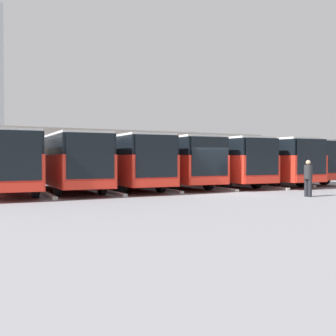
{
  "coord_description": "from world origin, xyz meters",
  "views": [
    {
      "loc": [
        13.52,
        18.6,
        1.88
      ],
      "look_at": [
        0.18,
        -5.56,
        1.28
      ],
      "focal_mm": 45.0,
      "sensor_mm": 36.0,
      "label": 1
    }
  ],
  "objects_px": {
    "bus_4": "(122,160)",
    "pedestrian": "(308,177)",
    "bus_6": "(5,160)",
    "bus_3": "(167,160)",
    "bus_2": "(213,160)",
    "bus_5": "(67,160)",
    "bus_0": "(280,160)",
    "bus_1": "(256,160)"
  },
  "relations": [
    {
      "from": "bus_3",
      "to": "bus_6",
      "type": "height_order",
      "value": "same"
    },
    {
      "from": "bus_1",
      "to": "bus_4",
      "type": "relative_size",
      "value": 1.0
    },
    {
      "from": "bus_5",
      "to": "bus_1",
      "type": "bearing_deg",
      "value": -179.1
    },
    {
      "from": "bus_0",
      "to": "bus_4",
      "type": "xyz_separation_m",
      "value": [
        13.66,
        0.42,
        0.0
      ]
    },
    {
      "from": "bus_0",
      "to": "bus_4",
      "type": "height_order",
      "value": "same"
    },
    {
      "from": "bus_3",
      "to": "bus_1",
      "type": "bearing_deg",
      "value": 176.23
    },
    {
      "from": "pedestrian",
      "to": "bus_2",
      "type": "bearing_deg",
      "value": -4.33
    },
    {
      "from": "bus_1",
      "to": "bus_3",
      "type": "bearing_deg",
      "value": -3.77
    },
    {
      "from": "bus_3",
      "to": "pedestrian",
      "type": "relative_size",
      "value": 6.21
    },
    {
      "from": "bus_0",
      "to": "bus_3",
      "type": "xyz_separation_m",
      "value": [
        10.25,
        0.14,
        0.0
      ]
    },
    {
      "from": "bus_0",
      "to": "pedestrian",
      "type": "xyz_separation_m",
      "value": [
        7.6,
        9.82,
        -0.82
      ]
    },
    {
      "from": "bus_4",
      "to": "pedestrian",
      "type": "relative_size",
      "value": 6.21
    },
    {
      "from": "bus_0",
      "to": "bus_5",
      "type": "bearing_deg",
      "value": 5.16
    },
    {
      "from": "bus_3",
      "to": "bus_2",
      "type": "bearing_deg",
      "value": 177.61
    },
    {
      "from": "bus_2",
      "to": "bus_4",
      "type": "distance_m",
      "value": 6.83
    },
    {
      "from": "bus_4",
      "to": "bus_0",
      "type": "bearing_deg",
      "value": -174.18
    },
    {
      "from": "bus_1",
      "to": "bus_4",
      "type": "xyz_separation_m",
      "value": [
        10.25,
        -0.66,
        0.0
      ]
    },
    {
      "from": "bus_4",
      "to": "pedestrian",
      "type": "height_order",
      "value": "bus_4"
    },
    {
      "from": "bus_0",
      "to": "bus_2",
      "type": "relative_size",
      "value": 1.0
    },
    {
      "from": "bus_3",
      "to": "bus_4",
      "type": "bearing_deg",
      "value": 8.7
    },
    {
      "from": "bus_4",
      "to": "bus_2",
      "type": "bearing_deg",
      "value": -176.85
    },
    {
      "from": "bus_3",
      "to": "bus_4",
      "type": "xyz_separation_m",
      "value": [
        3.42,
        0.28,
        0.0
      ]
    },
    {
      "from": "bus_3",
      "to": "bus_6",
      "type": "relative_size",
      "value": 1.0
    },
    {
      "from": "bus_2",
      "to": "bus_3",
      "type": "height_order",
      "value": "same"
    },
    {
      "from": "bus_0",
      "to": "bus_4",
      "type": "bearing_deg",
      "value": 5.82
    },
    {
      "from": "bus_3",
      "to": "bus_4",
      "type": "height_order",
      "value": "same"
    },
    {
      "from": "bus_6",
      "to": "bus_2",
      "type": "bearing_deg",
      "value": -176.18
    },
    {
      "from": "bus_1",
      "to": "bus_5",
      "type": "distance_m",
      "value": 13.68
    },
    {
      "from": "bus_6",
      "to": "bus_3",
      "type": "bearing_deg",
      "value": -174.1
    },
    {
      "from": "bus_1",
      "to": "bus_2",
      "type": "xyz_separation_m",
      "value": [
        3.42,
        -0.55,
        0.0
      ]
    },
    {
      "from": "bus_2",
      "to": "bus_6",
      "type": "relative_size",
      "value": 1.0
    },
    {
      "from": "bus_1",
      "to": "bus_2",
      "type": "relative_size",
      "value": 1.0
    },
    {
      "from": "bus_4",
      "to": "bus_5",
      "type": "bearing_deg",
      "value": 2.52
    },
    {
      "from": "bus_2",
      "to": "bus_3",
      "type": "relative_size",
      "value": 1.0
    },
    {
      "from": "bus_4",
      "to": "pedestrian",
      "type": "distance_m",
      "value": 11.21
    },
    {
      "from": "bus_4",
      "to": "bus_5",
      "type": "xyz_separation_m",
      "value": [
        3.42,
        -0.09,
        0.0
      ]
    },
    {
      "from": "bus_2",
      "to": "bus_4",
      "type": "height_order",
      "value": "same"
    },
    {
      "from": "bus_0",
      "to": "bus_1",
      "type": "distance_m",
      "value": 3.58
    },
    {
      "from": "bus_1",
      "to": "bus_3",
      "type": "distance_m",
      "value": 6.9
    },
    {
      "from": "bus_4",
      "to": "pedestrian",
      "type": "xyz_separation_m",
      "value": [
        -6.06,
        9.4,
        -0.82
      ]
    },
    {
      "from": "bus_6",
      "to": "bus_5",
      "type": "bearing_deg",
      "value": -173.53
    },
    {
      "from": "bus_4",
      "to": "bus_5",
      "type": "distance_m",
      "value": 3.42
    }
  ]
}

